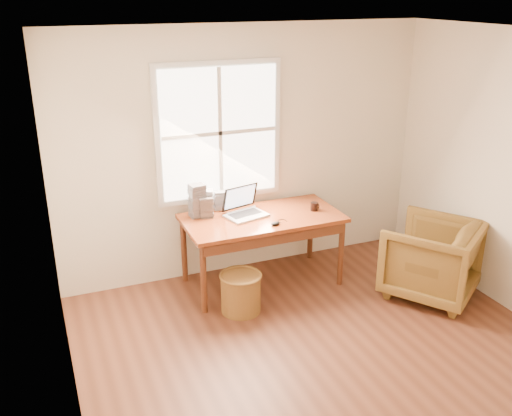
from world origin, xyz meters
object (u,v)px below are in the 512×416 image
at_px(desk, 262,218).
at_px(laptop, 246,204).
at_px(wicker_stool, 241,293).
at_px(cd_stack_a, 206,202).
at_px(coffee_mug, 314,206).
at_px(armchair, 431,259).

bearing_deg(desk, laptop, 160.42).
distance_m(wicker_stool, cd_stack_a, 1.01).
xyz_separation_m(laptop, coffee_mug, (0.71, -0.11, -0.09)).
relative_size(armchair, laptop, 2.28).
bearing_deg(cd_stack_a, wicker_stool, -82.78).
relative_size(wicker_stool, cd_stack_a, 1.43).
distance_m(coffee_mug, cd_stack_a, 1.11).
bearing_deg(laptop, coffee_mug, -22.97).
xyz_separation_m(armchair, coffee_mug, (-0.91, 0.81, 0.40)).
bearing_deg(laptop, armchair, -43.91).
height_order(armchair, wicker_stool, armchair).
relative_size(armchair, cd_stack_a, 3.22).
height_order(laptop, cd_stack_a, laptop).
bearing_deg(coffee_mug, wicker_stool, -142.06).
relative_size(laptop, cd_stack_a, 1.41).
bearing_deg(wicker_stool, cd_stack_a, 97.22).
bearing_deg(laptop, wicker_stool, -131.39).
bearing_deg(desk, wicker_stool, -132.20).
relative_size(desk, armchair, 1.87).
bearing_deg(armchair, cd_stack_a, -64.74).
bearing_deg(coffee_mug, desk, -169.73).
bearing_deg(wicker_stool, coffee_mug, 22.31).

